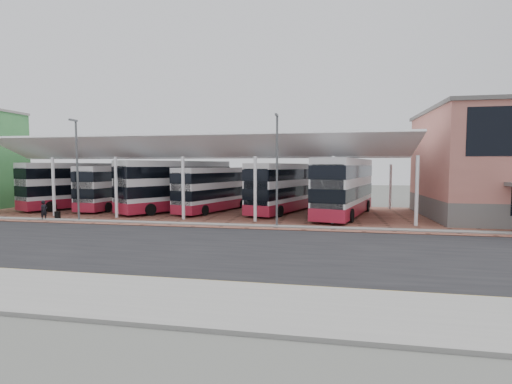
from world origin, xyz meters
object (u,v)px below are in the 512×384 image
at_px(bus_4, 284,188).
at_px(bus_0, 79,186).
at_px(bus_2, 176,186).
at_px(bus_5, 345,188).
at_px(bus_3, 215,189).
at_px(pedestrian, 44,210).
at_px(bus_1, 118,187).

bearing_deg(bus_4, bus_0, -159.91).
xyz_separation_m(bus_2, bus_5, (15.99, -0.77, 0.07)).
xyz_separation_m(bus_3, pedestrian, (-11.77, -8.48, -1.30)).
bearing_deg(bus_0, bus_4, 25.67).
bearing_deg(bus_3, bus_0, -163.36).
distance_m(bus_2, bus_4, 10.53).
distance_m(bus_1, bus_2, 6.87).
distance_m(bus_1, bus_4, 17.27).
distance_m(bus_0, bus_2, 11.20).
relative_size(bus_4, pedestrian, 7.13).
height_order(bus_0, pedestrian, bus_0).
height_order(bus_4, pedestrian, bus_4).
xyz_separation_m(bus_0, bus_1, (4.37, 0.22, -0.17)).
bearing_deg(bus_2, bus_0, -152.04).
distance_m(bus_3, bus_5, 12.32).
bearing_deg(bus_2, bus_4, 37.95).
xyz_separation_m(bus_3, bus_4, (6.73, 0.61, 0.19)).
bearing_deg(pedestrian, bus_2, -31.59).
relative_size(bus_3, bus_4, 0.92).
bearing_deg(bus_1, bus_2, -3.84).
relative_size(bus_0, pedestrian, 7.13).
relative_size(bus_0, bus_4, 1.00).
bearing_deg(bus_4, pedestrian, -134.64).
distance_m(bus_0, bus_1, 4.38).
relative_size(bus_5, pedestrian, 7.77).
distance_m(bus_1, pedestrian, 9.16).
xyz_separation_m(bus_0, pedestrian, (3.14, -8.75, -1.53)).
height_order(bus_2, pedestrian, bus_2).
xyz_separation_m(bus_1, bus_5, (22.79, -1.76, 0.32)).
relative_size(bus_0, bus_2, 1.00).
xyz_separation_m(bus_1, bus_3, (10.54, -0.49, -0.06)).
bearing_deg(bus_4, bus_5, 0.40).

